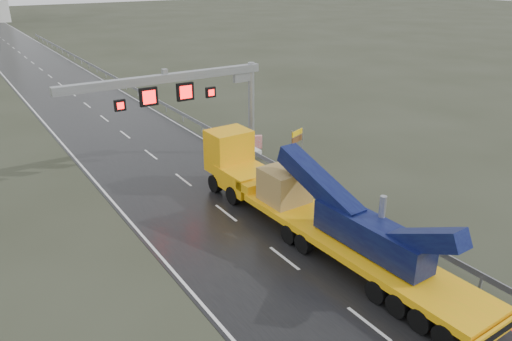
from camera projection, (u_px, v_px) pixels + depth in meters
ground at (337, 299)px, 22.35m from camera, size 400.00×400.00×0.00m
road at (87, 105)px, 53.41m from camera, size 11.00×200.00×0.02m
guardrail at (178, 112)px, 48.44m from camera, size 0.20×140.00×1.40m
sign_gantry at (194, 92)px, 35.24m from camera, size 14.90×1.20×7.42m
heavy_haul_truck at (299, 200)px, 27.62m from camera, size 3.64×20.44×4.78m
exit_sign_pair at (297, 139)px, 37.73m from camera, size 1.35×0.61×2.46m
striped_barrier at (258, 142)px, 40.70m from camera, size 0.72×0.57×1.07m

